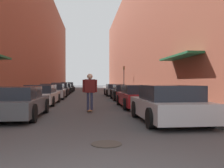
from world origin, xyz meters
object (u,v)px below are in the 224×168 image
parked_car_left_4 (65,88)px  traffic_light (124,76)px  parked_car_right_1 (138,96)px  parked_car_left_5 (68,87)px  skateboarder (90,88)px  parked_car_left_2 (53,91)px  parked_car_right_0 (168,104)px  parked_car_left_3 (60,89)px  parked_car_right_2 (124,92)px  parked_car_right_3 (115,90)px  manhole_cover (107,144)px  parked_car_left_0 (16,103)px  parked_car_left_1 (42,95)px

parked_car_left_4 → traffic_light: 7.74m
traffic_light → parked_car_right_1: bearing=-95.9°
parked_car_left_5 → parked_car_right_1: (5.71, -23.14, -0.04)m
parked_car_left_4 → skateboarder: (2.96, -19.63, 0.53)m
parked_car_left_2 → parked_car_right_0: size_ratio=1.19×
parked_car_left_3 → traffic_light: size_ratio=1.19×
parked_car_left_2 → parked_car_right_2: bearing=-18.4°
parked_car_left_4 → parked_car_right_3: (5.65, -6.18, -0.01)m
parked_car_right_1 → manhole_cover: (-2.37, -8.02, -0.60)m
parked_car_right_1 → skateboarder: (-2.69, -1.72, 0.51)m
parked_car_left_4 → manhole_cover: bearing=-82.8°
parked_car_left_4 → parked_car_left_5: size_ratio=1.08×
parked_car_left_5 → parked_car_left_2: bearing=-89.9°
parked_car_left_2 → parked_car_left_4: 10.29m
parked_car_left_2 → skateboarder: size_ratio=2.63×
parked_car_left_0 → parked_car_right_1: 6.63m
parked_car_right_0 → parked_car_right_2: 10.84m
parked_car_left_5 → skateboarder: size_ratio=2.24×
parked_car_left_0 → parked_car_left_3: (-0.05, 16.28, 0.03)m
skateboarder → parked_car_right_1: bearing=32.6°
parked_car_left_4 → parked_car_right_2: size_ratio=1.00×
parked_car_left_2 → parked_car_left_5: parked_car_left_5 is taller
parked_car_right_1 → parked_car_right_3: 11.73m
parked_car_right_2 → parked_car_left_5: bearing=108.3°
parked_car_left_0 → parked_car_left_1: parked_car_left_0 is taller
skateboarder → manhole_cover: bearing=-87.1°
parked_car_left_5 → parked_car_right_1: 23.84m
parked_car_right_2 → manhole_cover: bearing=-100.0°
parked_car_left_0 → parked_car_left_2: size_ratio=0.89×
parked_car_left_4 → manhole_cover: parked_car_left_4 is taller
parked_car_right_1 → parked_car_right_2: 5.71m
parked_car_left_3 → parked_car_right_0: 18.76m
parked_car_left_2 → manhole_cover: (3.31, -15.64, -0.61)m
traffic_light → parked_car_left_0: bearing=-108.9°
parked_car_left_0 → parked_car_right_1: (5.61, 3.53, 0.00)m
parked_car_right_2 → parked_car_right_0: bearing=-90.0°
parked_car_right_0 → parked_car_left_3: bearing=107.7°
parked_car_right_0 → traffic_light: traffic_light is taller
parked_car_left_2 → parked_car_right_2: 6.05m
parked_car_right_0 → parked_car_right_1: parked_car_right_0 is taller
parked_car_right_0 → skateboarder: (-2.74, 3.41, 0.49)m
parked_car_left_1 → parked_car_right_1: size_ratio=1.02×
parked_car_right_0 → manhole_cover: bearing=-129.8°
parked_car_left_3 → manhole_cover: (3.30, -20.76, -0.62)m
parked_car_left_0 → parked_car_left_1: (-0.05, 5.83, -0.01)m
parked_car_left_1 → parked_car_right_1: (5.67, -2.30, 0.01)m
parked_car_left_2 → parked_car_left_0: bearing=-89.7°
parked_car_right_2 → traffic_light: bearing=81.7°
parked_car_right_2 → traffic_light: traffic_light is taller
parked_car_left_4 → parked_car_right_1: (5.65, -17.91, 0.01)m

